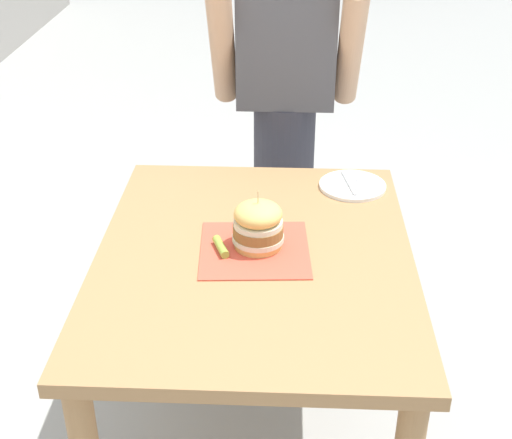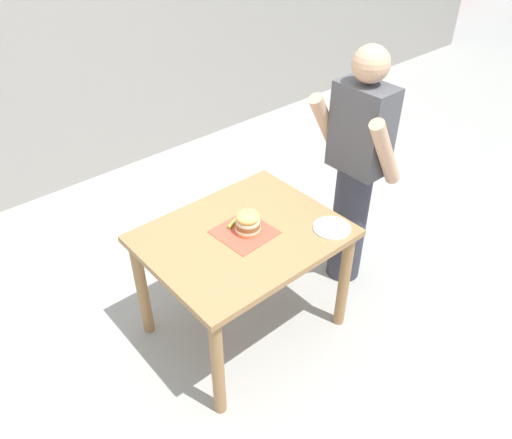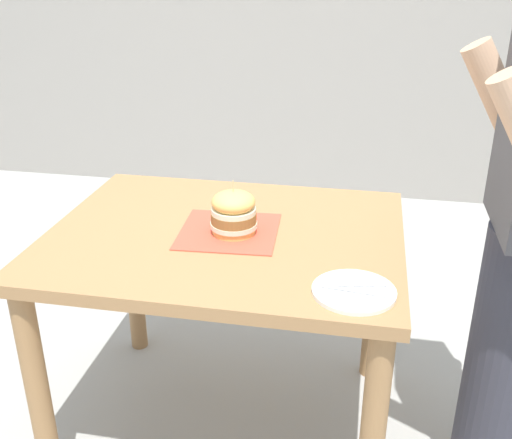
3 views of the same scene
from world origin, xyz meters
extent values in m
cube|color=#9E7247|center=(0.00, 0.00, 0.76)|extent=(0.89, 1.12, 0.04)
cylinder|color=#9E7247|center=(-0.39, 0.50, 0.37)|extent=(0.07, 0.07, 0.74)
cylinder|color=#9E7247|center=(0.39, 0.50, 0.37)|extent=(0.07, 0.07, 0.74)
cube|color=#D64C38|center=(0.00, 0.01, 0.78)|extent=(0.32, 0.32, 0.00)
cylinder|color=#E5B25B|center=(0.01, 0.03, 0.79)|extent=(0.14, 0.14, 0.02)
cylinder|color=beige|center=(0.01, 0.03, 0.81)|extent=(0.15, 0.15, 0.02)
cylinder|color=brown|center=(0.01, 0.03, 0.84)|extent=(0.14, 0.14, 0.03)
cylinder|color=beige|center=(0.01, 0.03, 0.86)|extent=(0.14, 0.14, 0.02)
ellipsoid|color=#E5B25B|center=(0.01, 0.03, 0.89)|extent=(0.14, 0.14, 0.07)
cylinder|color=#D1B77F|center=(0.01, 0.03, 0.93)|extent=(0.00, 0.00, 0.05)
cylinder|color=#8EA83D|center=(-0.10, 0.00, 0.80)|extent=(0.06, 0.10, 0.02)
cylinder|color=white|center=(0.31, 0.42, 0.79)|extent=(0.22, 0.22, 0.01)
cylinder|color=silver|center=(0.29, 0.42, 0.80)|extent=(0.04, 0.17, 0.01)
cylinder|color=silver|center=(0.32, 0.42, 0.80)|extent=(0.03, 0.17, 0.01)
cylinder|color=#33333D|center=(0.08, 0.89, 0.45)|extent=(0.24, 0.24, 0.90)
cube|color=#4C4C51|center=(0.08, 0.89, 1.18)|extent=(0.36, 0.22, 0.56)
cylinder|color=tan|center=(-0.15, 0.83, 1.13)|extent=(0.09, 0.34, 0.50)
cylinder|color=tan|center=(0.31, 0.83, 1.13)|extent=(0.09, 0.34, 0.50)
camera|label=1|loc=(0.08, -1.70, 1.85)|focal=50.00mm
camera|label=2|loc=(1.75, -1.41, 2.55)|focal=35.00mm
camera|label=3|loc=(1.67, 0.42, 1.59)|focal=42.00mm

